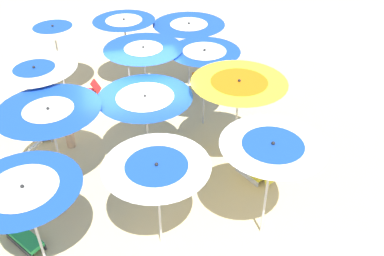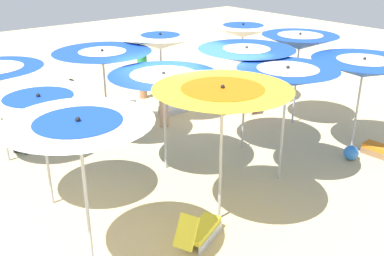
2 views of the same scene
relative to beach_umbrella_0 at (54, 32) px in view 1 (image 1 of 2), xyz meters
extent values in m
cube|color=beige|center=(-3.53, -1.98, -2.19)|extent=(37.15, 37.15, 0.04)
cylinder|color=#B2B2B7|center=(0.00, 0.00, -1.09)|extent=(0.05, 0.05, 2.16)
cone|color=white|center=(0.00, 0.00, -0.01)|extent=(2.12, 2.12, 0.36)
cone|color=#1947B2|center=(0.00, 0.00, 0.08)|extent=(1.18, 1.18, 0.20)
sphere|color=black|center=(0.00, 0.00, 0.20)|extent=(0.07, 0.07, 0.07)
cylinder|color=#B2B2B7|center=(-2.64, 0.41, -1.11)|extent=(0.05, 0.05, 2.13)
cone|color=white|center=(-2.64, 0.41, -0.05)|extent=(2.13, 2.13, 0.38)
cone|color=#1947B2|center=(-2.64, 0.41, 0.06)|extent=(1.04, 1.04, 0.18)
sphere|color=black|center=(-2.64, 0.41, 0.17)|extent=(0.07, 0.07, 0.07)
cylinder|color=#B2B2B7|center=(-4.55, 0.03, -1.14)|extent=(0.05, 0.05, 2.06)
cone|color=#1947B2|center=(-4.55, 0.03, -0.11)|extent=(2.30, 2.30, 0.31)
cone|color=white|center=(-4.55, 0.03, -0.03)|extent=(1.10, 1.10, 0.15)
sphere|color=black|center=(-4.55, 0.03, 0.07)|extent=(0.07, 0.07, 0.07)
cylinder|color=#B2B2B7|center=(-6.89, 0.41, -1.18)|extent=(0.05, 0.05, 1.99)
cone|color=#1947B2|center=(-6.89, 0.41, -0.18)|extent=(2.05, 2.05, 0.31)
cone|color=white|center=(-6.89, 0.41, -0.11)|extent=(1.23, 1.23, 0.18)
sphere|color=black|center=(-6.89, 0.41, 0.00)|extent=(0.07, 0.07, 0.07)
cylinder|color=#B2B2B7|center=(-0.12, -2.14, -1.07)|extent=(0.05, 0.05, 2.20)
cone|color=#1947B2|center=(-0.12, -2.14, 0.03)|extent=(1.94, 1.94, 0.37)
cone|color=white|center=(-0.12, -2.14, 0.11)|extent=(1.14, 1.14, 0.22)
sphere|color=black|center=(-0.12, -2.14, 0.24)|extent=(0.07, 0.07, 0.07)
cylinder|color=#B2B2B7|center=(-2.31, -2.41, -1.06)|extent=(0.05, 0.05, 2.23)
cone|color=#1947B2|center=(-2.31, -2.41, 0.06)|extent=(2.16, 2.16, 0.32)
cone|color=white|center=(-2.31, -2.41, 0.15)|extent=(1.04, 1.04, 0.15)
sphere|color=black|center=(-2.31, -2.41, 0.25)|extent=(0.07, 0.07, 0.07)
cylinder|color=#B2B2B7|center=(-4.34, -2.11, -1.20)|extent=(0.05, 0.05, 1.95)
cone|color=#1947B2|center=(-4.34, -2.11, -0.22)|extent=(2.24, 2.24, 0.31)
cone|color=white|center=(-4.34, -2.11, -0.16)|extent=(1.36, 1.36, 0.19)
sphere|color=black|center=(-4.34, -2.11, -0.04)|extent=(0.07, 0.07, 0.07)
cylinder|color=#B2B2B7|center=(-6.84, -1.93, -1.21)|extent=(0.05, 0.05, 1.93)
cone|color=white|center=(-6.84, -1.93, -0.24)|extent=(2.04, 2.04, 0.35)
cone|color=#1947B2|center=(-6.84, -1.93, -0.16)|extent=(1.18, 1.18, 0.20)
sphere|color=black|center=(-6.84, -1.93, -0.03)|extent=(0.07, 0.07, 0.07)
cylinder|color=#B2B2B7|center=(-0.40, -4.14, -1.18)|extent=(0.05, 0.05, 1.98)
cone|color=#1947B2|center=(-0.40, -4.14, -0.19)|extent=(2.29, 2.29, 0.39)
cone|color=white|center=(-0.40, -4.14, -0.09)|extent=(1.19, 1.19, 0.20)
sphere|color=black|center=(-0.40, -4.14, 0.03)|extent=(0.07, 0.07, 0.07)
cylinder|color=#B2B2B7|center=(-2.80, -3.98, -1.09)|extent=(0.05, 0.05, 2.17)
cone|color=#1947B2|center=(-2.80, -3.98, 0.00)|extent=(1.94, 1.94, 0.35)
cone|color=white|center=(-2.80, -3.98, 0.07)|extent=(1.17, 1.17, 0.21)
sphere|color=black|center=(-2.80, -3.98, 0.21)|extent=(0.07, 0.07, 0.07)
cylinder|color=#B2B2B7|center=(-4.73, -4.27, -1.08)|extent=(0.05, 0.05, 2.19)
cone|color=yellow|center=(-4.73, -4.27, 0.02)|extent=(2.26, 2.26, 0.45)
cone|color=orange|center=(-4.73, -4.27, 0.12)|extent=(1.34, 1.34, 0.27)
sphere|color=black|center=(-4.73, -4.27, 0.27)|extent=(0.07, 0.07, 0.07)
cylinder|color=#B2B2B7|center=(-7.12, -4.09, -1.05)|extent=(0.05, 0.05, 2.24)
cone|color=white|center=(-7.12, -4.09, 0.07)|extent=(2.02, 2.02, 0.31)
cone|color=#1947B2|center=(-7.12, -4.09, 0.14)|extent=(1.17, 1.17, 0.18)
sphere|color=black|center=(-7.12, -4.09, 0.25)|extent=(0.07, 0.07, 0.07)
cube|color=silver|center=(-5.42, -4.39, -2.10)|extent=(0.76, 0.35, 0.14)
cube|color=silver|center=(-5.29, -4.68, -2.10)|extent=(0.76, 0.35, 0.14)
cube|color=yellow|center=(-5.36, -4.54, -1.98)|extent=(0.87, 0.61, 0.10)
cube|color=yellow|center=(-5.85, -4.74, -1.71)|extent=(0.41, 0.41, 0.48)
cube|color=silver|center=(-2.18, 0.37, -2.10)|extent=(0.83, 0.05, 0.14)
cube|color=silver|center=(-2.18, 0.68, -2.10)|extent=(0.83, 0.05, 0.14)
cube|color=white|center=(-2.18, 0.52, -1.98)|extent=(0.84, 0.32, 0.10)
cube|color=white|center=(-1.66, 0.51, -1.75)|extent=(0.26, 0.31, 0.39)
cube|color=#333338|center=(-6.12, 0.72, -2.10)|extent=(0.76, 0.59, 0.14)
cube|color=#333338|center=(-6.31, 0.98, -2.10)|extent=(0.76, 0.59, 0.14)
cube|color=green|center=(-6.21, 0.85, -1.98)|extent=(0.93, 0.81, 0.10)
cube|color=green|center=(-5.75, 1.20, -1.76)|extent=(0.41, 0.42, 0.38)
cube|color=olive|center=(-0.33, -4.79, -2.10)|extent=(0.08, 0.87, 0.14)
cube|color=olive|center=(0.02, -4.77, -2.10)|extent=(0.08, 0.87, 0.14)
cube|color=orange|center=(-0.16, -4.78, -1.98)|extent=(0.39, 0.89, 0.10)
cube|color=orange|center=(-0.13, -5.36, -1.77)|extent=(0.36, 0.35, 0.36)
cube|color=silver|center=(-3.69, 0.25, -2.10)|extent=(0.62, 0.67, 0.14)
cube|color=silver|center=(-3.95, 0.49, -2.10)|extent=(0.62, 0.67, 0.14)
cube|color=white|center=(-3.82, 0.37, -1.98)|extent=(0.85, 0.88, 0.10)
cube|color=white|center=(-3.42, 0.80, -1.75)|extent=(0.49, 0.49, 0.40)
cube|color=#333338|center=(-0.45, -0.47, -2.10)|extent=(0.33, 0.76, 0.14)
cube|color=#333338|center=(-0.15, -0.59, -2.10)|extent=(0.33, 0.76, 0.14)
cube|color=red|center=(-0.30, -0.53, -1.98)|extent=(0.60, 0.86, 0.10)
cube|color=red|center=(-0.49, -1.00, -1.76)|extent=(0.40, 0.35, 0.37)
cylinder|color=#A3704C|center=(-5.32, 0.20, -1.79)|extent=(0.24, 0.24, 0.77)
cylinder|color=orange|center=(-5.32, 0.20, -1.06)|extent=(0.30, 0.30, 0.68)
sphere|color=#A3704C|center=(-5.32, 0.20, -0.62)|extent=(0.21, 0.21, 0.21)
cylinder|color=#D8A87F|center=(-2.97, -0.13, -1.76)|extent=(0.24, 0.24, 0.83)
cylinder|color=black|center=(-2.97, -0.13, -0.98)|extent=(0.30, 0.30, 0.73)
sphere|color=#D8A87F|center=(-2.97, -0.13, -0.50)|extent=(0.23, 0.23, 0.23)
sphere|color=#337FE5|center=(-0.87, -4.42, -2.00)|extent=(0.34, 0.34, 0.34)
camera|label=1|loc=(-12.69, -1.12, 4.95)|focal=39.02mm
camera|label=2|loc=(-9.35, -9.21, 2.37)|focal=41.78mm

